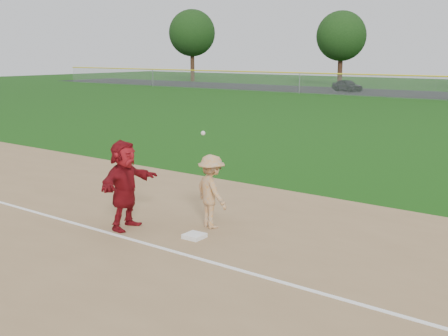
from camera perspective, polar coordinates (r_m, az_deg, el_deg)
The scene contains 8 objects.
ground at distance 12.29m, azimuth -4.27°, elevation -7.07°, with size 160.00×160.00×0.00m, color #14460D.
foul_line at distance 11.73m, azimuth -6.89°, elevation -7.93°, with size 60.00×0.10×0.01m, color white.
first_base at distance 12.18m, azimuth -3.02°, elevation -6.91°, with size 0.41×0.41×0.09m, color white.
base_runner at distance 12.78m, azimuth -10.07°, elevation -1.67°, with size 1.88×0.60×2.03m, color maroon.
car_left at distance 59.99m, azimuth 12.41°, elevation 8.21°, with size 1.45×3.59×1.22m, color black.
first_base_play at distance 12.70m, azimuth -1.27°, elevation -2.39°, with size 1.24×1.00×2.28m.
tree_0 at distance 79.80m, azimuth -3.26°, elevation 13.53°, with size 6.40×6.40×9.81m.
tree_1 at distance 68.52m, azimuth 11.84°, elevation 12.98°, with size 5.80×5.80×8.75m.
Camera 1 is at (7.76, -8.69, 3.94)m, focal length 45.00 mm.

